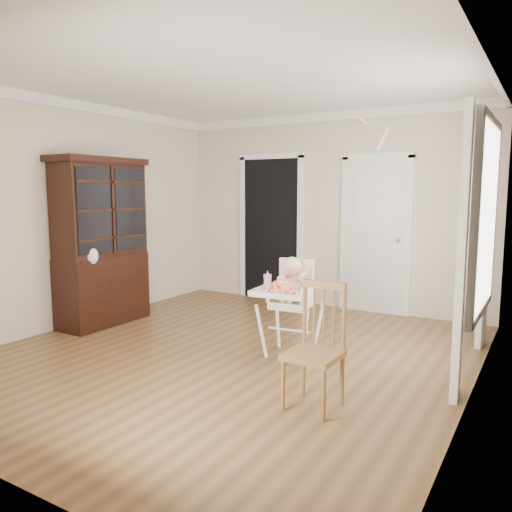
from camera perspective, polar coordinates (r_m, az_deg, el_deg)
The scene contains 16 objects.
floor at distance 5.15m, azimuth -3.14°, elevation -11.09°, with size 5.00×5.00×0.00m, color brown.
ceiling at distance 4.99m, azimuth -3.37°, elevation 19.76°, with size 5.00×5.00×0.00m, color white.
wall_back at distance 7.09m, azimuth 8.17°, elevation 5.09°, with size 4.50×4.50×0.00m, color beige.
wall_left at distance 6.42m, azimuth -20.18°, elevation 4.46°, with size 5.00×5.00×0.00m, color beige.
wall_right at distance 4.08m, azimuth 23.98°, elevation 2.79°, with size 5.00×5.00×0.00m, color beige.
crown_molding at distance 4.98m, azimuth -3.37°, elevation 19.08°, with size 4.50×5.00×0.12m, color white, non-canonical shape.
doorway at distance 7.49m, azimuth 1.71°, elevation 3.44°, with size 1.06×0.05×2.22m.
closet_door at distance 6.85m, azimuth 13.46°, elevation 2.15°, with size 0.96×0.09×2.13m.
window_right at distance 4.89m, azimuth 24.25°, elevation 2.70°, with size 0.13×1.84×2.30m.
high_chair at distance 4.97m, azimuth 3.96°, elevation -4.56°, with size 0.61×0.74×0.98m.
baby at distance 4.96m, azimuth 4.10°, elevation -2.79°, with size 0.30×0.23×0.46m.
cake at distance 4.69m, azimuth 3.12°, elevation -3.64°, with size 0.24×0.24×0.11m.
sippy_cup at distance 4.89m, azimuth 1.33°, elevation -2.91°, with size 0.08×0.08×0.19m.
china_cabinet at distance 6.36m, azimuth -17.26°, elevation 1.55°, with size 0.54×1.20×2.03m.
dining_chair at distance 3.85m, azimuth 6.78°, elevation -10.66°, with size 0.40×0.40×0.95m.
streamer at distance 5.12m, azimuth 12.20°, elevation 14.79°, with size 0.03×0.50×0.02m, color pink, non-canonical shape.
Camera 1 is at (2.73, -4.04, 1.64)m, focal length 35.00 mm.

